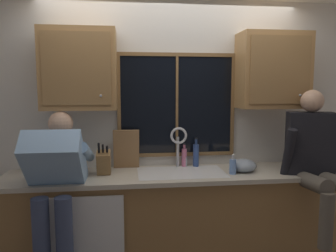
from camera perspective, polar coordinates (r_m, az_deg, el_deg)
back_wall at (r=3.35m, az=0.26°, el=-0.61°), size 5.43×0.12×2.55m
window_glass at (r=3.26m, az=1.53°, el=3.61°), size 1.10×0.02×0.95m
window_frame_top at (r=3.26m, az=1.58°, el=12.27°), size 1.17×0.02×0.04m
window_frame_bottom at (r=3.32m, az=1.53°, el=-4.92°), size 1.17×0.02×0.04m
window_frame_left at (r=3.22m, az=-8.50°, el=3.50°), size 0.03×0.02×0.95m
window_frame_right at (r=3.39m, az=11.11°, el=3.60°), size 0.03×0.02×0.95m
window_mullion_center at (r=3.25m, az=1.56°, el=3.60°), size 0.02×0.02×0.95m
lower_cabinet_run at (r=3.23m, az=1.08°, el=-16.28°), size 3.03×0.58×0.88m
countertop at (r=3.06m, az=1.15°, el=-8.48°), size 3.09×0.62×0.04m
dishwasher_front at (r=2.92m, az=-13.80°, el=-18.68°), size 0.60×0.02×0.74m
upper_cabinet_left at (r=3.09m, az=-15.10°, el=9.42°), size 0.66×0.36×0.72m
upper_cabinet_right at (r=3.37m, az=17.66°, el=9.10°), size 0.66×0.36×0.72m
sink at (r=3.10m, az=2.31°, el=-9.78°), size 0.80×0.46×0.21m
faucet at (r=3.20m, az=1.94°, el=-2.81°), size 0.18×0.09×0.40m
person_standing at (r=2.82m, az=-18.83°, el=-9.40°), size 0.53×0.72×1.50m
person_sitting_on_counter at (r=3.18m, az=24.21°, el=-4.71°), size 0.54×0.64×1.26m
knife_block at (r=3.02m, az=-11.07°, el=-6.29°), size 0.12×0.18×0.32m
cutting_board at (r=3.20m, az=-7.24°, el=-4.00°), size 0.25×0.10×0.38m
mixing_bowl at (r=3.18m, az=12.89°, el=-6.68°), size 0.24×0.24×0.12m
soap_dispenser at (r=3.06m, az=11.15°, el=-6.86°), size 0.06×0.07×0.19m
bottle_green_glass at (r=3.28m, az=2.82°, el=-5.37°), size 0.05×0.05×0.23m
bottle_tall_clear at (r=3.28m, az=4.86°, el=-4.97°), size 0.06×0.06×0.29m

